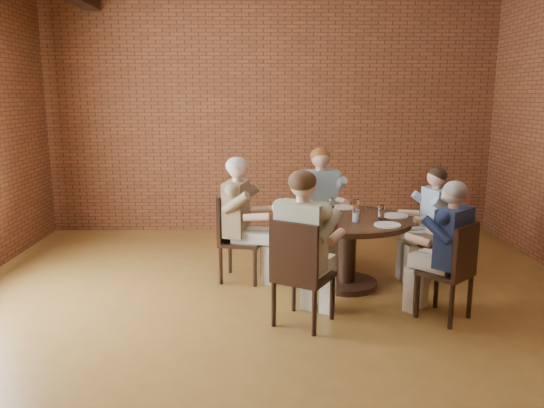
{
  "coord_description": "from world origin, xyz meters",
  "views": [
    {
      "loc": [
        -0.13,
        -4.31,
        2.0
      ],
      "look_at": [
        -0.03,
        1.0,
        0.91
      ],
      "focal_mm": 35.0,
      "sensor_mm": 36.0,
      "label": 1
    }
  ],
  "objects_px": {
    "chair_b": "(318,217)",
    "chair_c": "(234,234)",
    "diner_e": "(447,251)",
    "diner_c": "(242,220)",
    "diner_a": "(431,225)",
    "chair_d": "(299,270)",
    "chair_a": "(436,236)",
    "chair_e": "(453,268)",
    "smartphone": "(386,221)",
    "dining_table": "(347,238)",
    "diner_d": "(304,248)",
    "diner_b": "(320,205)"
  },
  "relations": [
    {
      "from": "chair_b",
      "to": "chair_c",
      "type": "height_order",
      "value": "chair_b"
    },
    {
      "from": "diner_e",
      "to": "chair_c",
      "type": "bearing_deg",
      "value": -71.29
    },
    {
      "from": "diner_e",
      "to": "diner_c",
      "type": "bearing_deg",
      "value": -71.98
    },
    {
      "from": "diner_a",
      "to": "chair_d",
      "type": "xyz_separation_m",
      "value": [
        -1.52,
        -1.21,
        -0.1
      ]
    },
    {
      "from": "diner_a",
      "to": "chair_c",
      "type": "height_order",
      "value": "diner_a"
    },
    {
      "from": "diner_a",
      "to": "chair_c",
      "type": "distance_m",
      "value": 2.15
    },
    {
      "from": "chair_d",
      "to": "chair_b",
      "type": "bearing_deg",
      "value": -70.32
    },
    {
      "from": "chair_a",
      "to": "diner_e",
      "type": "relative_size",
      "value": 0.7
    },
    {
      "from": "chair_e",
      "to": "smartphone",
      "type": "xyz_separation_m",
      "value": [
        -0.45,
        0.72,
        0.26
      ]
    },
    {
      "from": "chair_d",
      "to": "diner_e",
      "type": "relative_size",
      "value": 0.76
    },
    {
      "from": "dining_table",
      "to": "chair_b",
      "type": "xyz_separation_m",
      "value": [
        -0.2,
        1.03,
        -0.01
      ]
    },
    {
      "from": "chair_e",
      "to": "diner_e",
      "type": "xyz_separation_m",
      "value": [
        -0.05,
        0.06,
        0.14
      ]
    },
    {
      "from": "chair_d",
      "to": "diner_a",
      "type": "bearing_deg",
      "value": -111.45
    },
    {
      "from": "diner_c",
      "to": "chair_d",
      "type": "bearing_deg",
      "value": -144.26
    },
    {
      "from": "chair_b",
      "to": "diner_d",
      "type": "height_order",
      "value": "diner_d"
    },
    {
      "from": "dining_table",
      "to": "chair_e",
      "type": "distance_m",
      "value": 1.2
    },
    {
      "from": "chair_e",
      "to": "chair_c",
      "type": "bearing_deg",
      "value": -71.9
    },
    {
      "from": "chair_e",
      "to": "diner_c",
      "type": "bearing_deg",
      "value": -72.59
    },
    {
      "from": "chair_c",
      "to": "chair_d",
      "type": "height_order",
      "value": "chair_d"
    },
    {
      "from": "chair_c",
      "to": "diner_d",
      "type": "height_order",
      "value": "diner_d"
    },
    {
      "from": "chair_a",
      "to": "diner_b",
      "type": "xyz_separation_m",
      "value": [
        -1.2,
        0.71,
        0.2
      ]
    },
    {
      "from": "diner_c",
      "to": "smartphone",
      "type": "distance_m",
      "value": 1.53
    },
    {
      "from": "dining_table",
      "to": "diner_a",
      "type": "distance_m",
      "value": 0.97
    },
    {
      "from": "chair_c",
      "to": "chair_e",
      "type": "bearing_deg",
      "value": -107.6
    },
    {
      "from": "chair_b",
      "to": "chair_d",
      "type": "distance_m",
      "value": 2.05
    },
    {
      "from": "chair_b",
      "to": "diner_b",
      "type": "distance_m",
      "value": 0.19
    },
    {
      "from": "dining_table",
      "to": "chair_d",
      "type": "xyz_separation_m",
      "value": [
        -0.57,
        -0.99,
        -0.01
      ]
    },
    {
      "from": "chair_d",
      "to": "chair_e",
      "type": "height_order",
      "value": "chair_d"
    },
    {
      "from": "chair_a",
      "to": "diner_c",
      "type": "height_order",
      "value": "diner_c"
    },
    {
      "from": "chair_e",
      "to": "smartphone",
      "type": "relative_size",
      "value": 5.81
    },
    {
      "from": "diner_c",
      "to": "smartphone",
      "type": "bearing_deg",
      "value": -93.12
    },
    {
      "from": "smartphone",
      "to": "chair_b",
      "type": "bearing_deg",
      "value": 105.32
    },
    {
      "from": "diner_c",
      "to": "chair_e",
      "type": "height_order",
      "value": "diner_c"
    },
    {
      "from": "chair_c",
      "to": "diner_c",
      "type": "relative_size",
      "value": 0.7
    },
    {
      "from": "smartphone",
      "to": "diner_c",
      "type": "bearing_deg",
      "value": 154.96
    },
    {
      "from": "dining_table",
      "to": "chair_a",
      "type": "distance_m",
      "value": 1.04
    },
    {
      "from": "diner_b",
      "to": "chair_c",
      "type": "distance_m",
      "value": 1.24
    },
    {
      "from": "dining_table",
      "to": "chair_d",
      "type": "bearing_deg",
      "value": -120.11
    },
    {
      "from": "chair_c",
      "to": "chair_d",
      "type": "relative_size",
      "value": 0.98
    },
    {
      "from": "diner_a",
      "to": "diner_e",
      "type": "bearing_deg",
      "value": -23.01
    },
    {
      "from": "chair_d",
      "to": "diner_d",
      "type": "height_order",
      "value": "diner_d"
    },
    {
      "from": "chair_c",
      "to": "chair_e",
      "type": "height_order",
      "value": "chair_c"
    },
    {
      "from": "chair_b",
      "to": "diner_c",
      "type": "bearing_deg",
      "value": -150.34
    },
    {
      "from": "chair_c",
      "to": "chair_e",
      "type": "distance_m",
      "value": 2.31
    },
    {
      "from": "diner_d",
      "to": "diner_e",
      "type": "distance_m",
      "value": 1.29
    },
    {
      "from": "diner_c",
      "to": "diner_d",
      "type": "distance_m",
      "value": 1.29
    },
    {
      "from": "chair_b",
      "to": "diner_c",
      "type": "relative_size",
      "value": 0.71
    },
    {
      "from": "diner_b",
      "to": "smartphone",
      "type": "relative_size",
      "value": 8.85
    },
    {
      "from": "chair_a",
      "to": "chair_c",
      "type": "distance_m",
      "value": 2.22
    },
    {
      "from": "diner_a",
      "to": "chair_d",
      "type": "relative_size",
      "value": 1.29
    }
  ]
}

